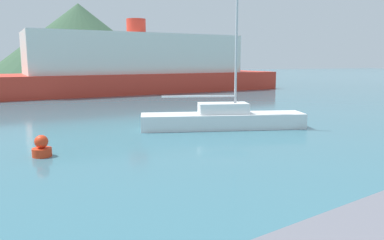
% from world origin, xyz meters
% --- Properties ---
extents(sailboat_inner, '(8.49, 3.66, 7.86)m').
position_xyz_m(sailboat_inner, '(2.70, 17.84, 0.51)').
color(sailboat_inner, white).
rests_on(sailboat_inner, ground_plane).
extents(ferry_distant, '(33.08, 12.25, 7.81)m').
position_xyz_m(ferry_distant, '(3.65, 41.36, 2.75)').
color(ferry_distant, red).
rests_on(ferry_distant, ground_plane).
extents(buoy_marker, '(0.70, 0.70, 0.80)m').
position_xyz_m(buoy_marker, '(-5.96, 15.10, 0.33)').
color(buoy_marker, red).
rests_on(buoy_marker, ground_plane).
extents(hill_central, '(40.16, 40.16, 15.70)m').
position_xyz_m(hill_central, '(1.67, 88.82, 7.85)').
color(hill_central, '#38563D').
rests_on(hill_central, ground_plane).
extents(hill_east, '(31.89, 31.89, 7.32)m').
position_xyz_m(hill_east, '(28.36, 99.69, 3.66)').
color(hill_east, '#476B42').
rests_on(hill_east, ground_plane).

